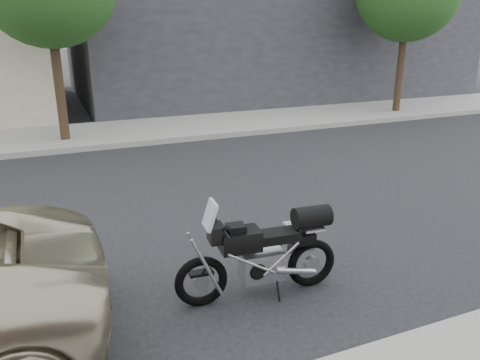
# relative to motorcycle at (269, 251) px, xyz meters

# --- Properties ---
(ground) EXTENTS (120.00, 120.00, 0.00)m
(ground) POSITION_rel_motorcycle_xyz_m (-0.23, -2.59, -0.54)
(ground) COLOR black
(ground) RESTS_ON ground
(far_sidewalk) EXTENTS (44.00, 3.00, 0.15)m
(far_sidewalk) POSITION_rel_motorcycle_xyz_m (-0.23, -9.09, -0.47)
(far_sidewalk) COLOR gray
(far_sidewalk) RESTS_ON ground
(far_building_dark) EXTENTS (16.00, 11.00, 7.00)m
(far_building_dark) POSITION_rel_motorcycle_xyz_m (-7.23, -16.09, 2.96)
(far_building_dark) COLOR #27262B
(far_building_dark) RESTS_ON ground
(motorcycle) EXTENTS (1.98, 0.64, 1.25)m
(motorcycle) POSITION_rel_motorcycle_xyz_m (0.00, 0.00, 0.00)
(motorcycle) COLOR black
(motorcycle) RESTS_ON ground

